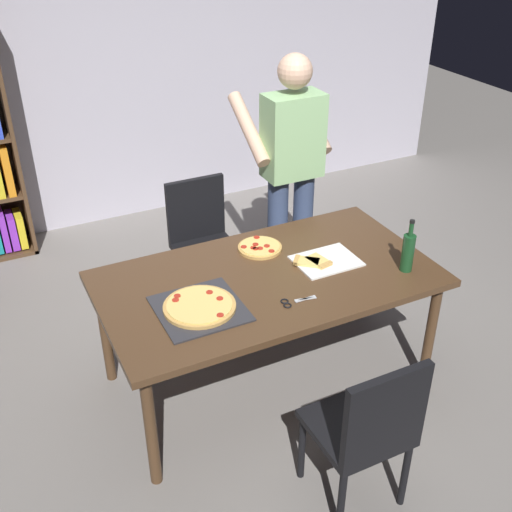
{
  "coord_description": "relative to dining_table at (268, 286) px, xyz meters",
  "views": [
    {
      "loc": [
        -1.36,
        -2.6,
        2.63
      ],
      "look_at": [
        0.0,
        0.15,
        0.8
      ],
      "focal_mm": 44.0,
      "sensor_mm": 36.0,
      "label": 1
    }
  ],
  "objects": [
    {
      "name": "ground_plane",
      "position": [
        0.0,
        0.0,
        -0.69
      ],
      "size": [
        12.0,
        12.0,
        0.0
      ],
      "primitive_type": "plane",
      "color": "gray"
    },
    {
      "name": "back_wall",
      "position": [
        0.0,
        2.6,
        0.71
      ],
      "size": [
        6.4,
        0.1,
        2.8
      ],
      "primitive_type": "cube",
      "color": "#BCB7C6",
      "rests_on": "ground_plane"
    },
    {
      "name": "dining_table",
      "position": [
        0.0,
        0.0,
        0.0
      ],
      "size": [
        1.87,
        1.02,
        0.75
      ],
      "color": "#4C331E",
      "rests_on": "ground_plane"
    },
    {
      "name": "chair_near_camera",
      "position": [
        -0.0,
        -1.0,
        -0.17
      ],
      "size": [
        0.42,
        0.42,
        0.9
      ],
      "color": "black",
      "rests_on": "ground_plane"
    },
    {
      "name": "chair_far_side",
      "position": [
        0.0,
        1.0,
        -0.17
      ],
      "size": [
        0.42,
        0.42,
        0.9
      ],
      "color": "black",
      "rests_on": "ground_plane"
    },
    {
      "name": "person_serving_pizza",
      "position": [
        0.57,
        0.78,
        0.31
      ],
      "size": [
        0.55,
        0.54,
        1.75
      ],
      "color": "#38476B",
      "rests_on": "ground_plane"
    },
    {
      "name": "pepperoni_pizza_on_tray",
      "position": [
        -0.46,
        -0.13,
        0.08
      ],
      "size": [
        0.43,
        0.43,
        0.04
      ],
      "color": "#2D2D33",
      "rests_on": "dining_table"
    },
    {
      "name": "pizza_slices_on_towel",
      "position": [
        0.34,
        -0.01,
        0.07
      ],
      "size": [
        0.38,
        0.28,
        0.03
      ],
      "color": "white",
      "rests_on": "dining_table"
    },
    {
      "name": "wine_bottle",
      "position": [
        0.73,
        -0.29,
        0.18
      ],
      "size": [
        0.07,
        0.07,
        0.32
      ],
      "color": "#194723",
      "rests_on": "dining_table"
    },
    {
      "name": "kitchen_scissors",
      "position": [
        -0.0,
        -0.29,
        0.07
      ],
      "size": [
        0.2,
        0.09,
        0.01
      ],
      "color": "silver",
      "rests_on": "dining_table"
    },
    {
      "name": "second_pizza_plain",
      "position": [
        0.09,
        0.29,
        0.08
      ],
      "size": [
        0.26,
        0.26,
        0.03
      ],
      "color": "tan",
      "rests_on": "dining_table"
    }
  ]
}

